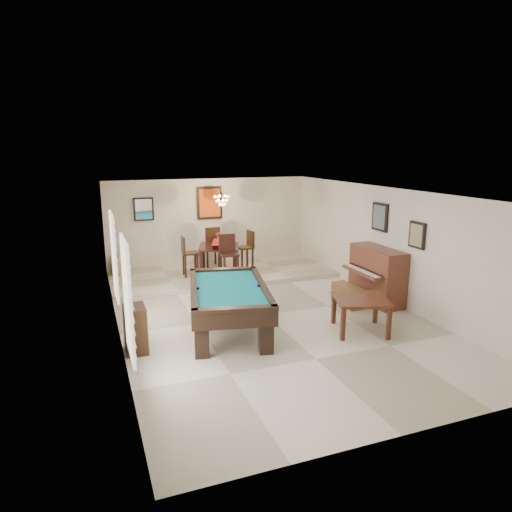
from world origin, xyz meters
TOP-DOWN VIEW (x-y plane):
  - ground_plane at (0.00, 0.00)m, footprint 6.00×9.00m
  - wall_back at (0.00, 4.50)m, footprint 6.00×0.04m
  - wall_front at (0.00, -4.50)m, footprint 6.00×0.04m
  - wall_left at (-3.00, 0.00)m, footprint 0.04×9.00m
  - wall_right at (3.00, 0.00)m, footprint 0.04×9.00m
  - ceiling at (0.00, 0.00)m, footprint 6.00×9.00m
  - dining_step at (0.00, 3.25)m, footprint 6.00×2.50m
  - window_left_front at (-2.97, -2.20)m, footprint 0.06×1.00m
  - window_left_rear at (-2.97, 0.60)m, footprint 0.06×1.00m
  - pool_table at (-1.00, -0.58)m, footprint 1.95×2.87m
  - square_table at (1.36, -1.47)m, footprint 1.23×1.23m
  - upright_piano at (2.56, -0.07)m, footprint 0.84×1.51m
  - piano_bench at (1.94, -0.07)m, footprint 0.35×0.84m
  - apothecary_chest at (-2.78, -0.87)m, footprint 0.36×0.55m
  - dining_table at (-0.11, 3.18)m, footprint 1.33×1.33m
  - flower_vase at (-0.11, 3.18)m, footprint 0.18×0.18m
  - dining_chair_south at (-0.07, 2.38)m, footprint 0.45×0.45m
  - dining_chair_north at (-0.12, 3.96)m, footprint 0.45×0.45m
  - dining_chair_west at (-0.91, 3.16)m, footprint 0.41×0.41m
  - dining_chair_east at (0.64, 3.20)m, footprint 0.46×0.46m
  - corner_bench at (-2.66, 4.03)m, footprint 0.51×0.59m
  - chandelier at (0.00, 3.20)m, footprint 0.44×0.44m
  - back_painting at (0.00, 4.46)m, footprint 0.75×0.06m
  - back_mirror at (-1.90, 4.46)m, footprint 0.55×0.06m
  - right_picture_upper at (2.96, 0.30)m, footprint 0.06×0.55m
  - right_picture_lower at (2.96, -1.00)m, footprint 0.06×0.45m

SIDE VIEW (x-z plane):
  - ground_plane at x=0.00m, z-range -0.02..0.00m
  - dining_step at x=0.00m, z-range 0.00..0.12m
  - piano_bench at x=1.94m, z-range 0.00..0.46m
  - square_table at x=1.36m, z-range 0.00..0.67m
  - corner_bench at x=-2.66m, z-range 0.12..0.58m
  - apothecary_chest at x=-2.78m, z-range 0.00..0.82m
  - pool_table at x=-1.00m, z-range 0.00..0.88m
  - dining_table at x=-0.11m, z-range 0.12..0.99m
  - upright_piano at x=2.56m, z-range 0.00..1.26m
  - dining_chair_west at x=-0.91m, z-range 0.12..1.19m
  - dining_chair_east at x=0.64m, z-range 0.12..1.23m
  - dining_chair_north at x=-0.12m, z-range 0.12..1.29m
  - dining_chair_south at x=-0.07m, z-range 0.12..1.31m
  - flower_vase at x=-0.11m, z-range 0.99..1.25m
  - wall_back at x=0.00m, z-range 0.00..2.60m
  - wall_front at x=0.00m, z-range 0.00..2.60m
  - wall_left at x=-3.00m, z-range 0.00..2.60m
  - wall_right at x=3.00m, z-range 0.00..2.60m
  - window_left_front at x=-2.97m, z-range 0.55..2.25m
  - window_left_rear at x=-2.97m, z-range 0.55..2.25m
  - right_picture_lower at x=2.96m, z-range 1.42..1.98m
  - back_mirror at x=-1.90m, z-range 1.48..2.12m
  - back_painting at x=0.00m, z-range 1.42..2.38m
  - right_picture_upper at x=2.96m, z-range 1.57..2.23m
  - chandelier at x=0.00m, z-range 1.90..2.50m
  - ceiling at x=0.00m, z-range 2.58..2.62m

